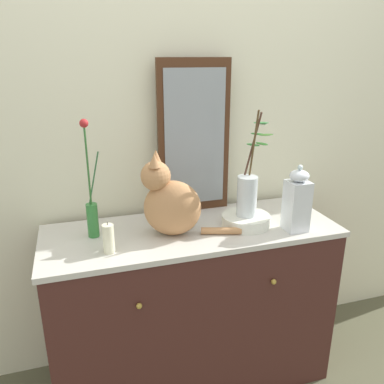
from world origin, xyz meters
name	(u,v)px	position (x,y,z in m)	size (l,w,h in m)	color
ground_plane	(192,373)	(0.00, 0.00, 0.00)	(6.00, 6.00, 0.00)	#52513A
wall_back	(173,121)	(0.00, 0.32, 1.30)	(4.40, 0.08, 2.60)	beige
sideboard	(192,306)	(0.00, 0.00, 0.43)	(1.36, 0.52, 0.85)	#43211C
mirror_leaning	(194,138)	(0.08, 0.23, 1.23)	(0.36, 0.03, 0.75)	#472816
cat_sitting	(170,202)	(-0.11, -0.03, 1.00)	(0.44, 0.23, 0.38)	#B78051
vase_slim_green	(92,208)	(-0.44, 0.05, 0.99)	(0.07, 0.05, 0.52)	#327B37
bowl_porcelain	(246,220)	(0.25, -0.04, 0.88)	(0.23, 0.23, 0.05)	white
vase_glass_clear	(248,192)	(0.26, -0.03, 1.02)	(0.15, 0.14, 0.49)	silver
jar_lidded_porcelain	(297,201)	(0.45, -0.15, 0.99)	(0.10, 0.10, 0.31)	silver
candle_pillar	(109,239)	(-0.39, -0.12, 0.91)	(0.05, 0.05, 0.13)	beige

